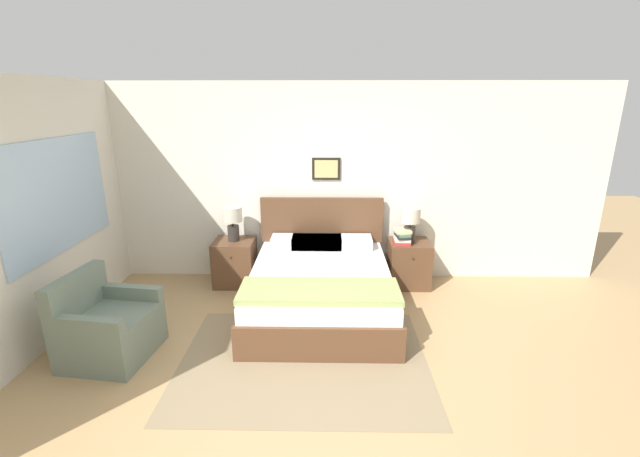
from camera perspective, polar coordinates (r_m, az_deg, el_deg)
name	(u,v)px	position (r m, az deg, el deg)	size (l,w,h in m)	color
ground_plane	(306,413)	(3.69, -1.88, -23.39)	(16.00, 16.00, 0.00)	tan
wall_back	(315,184)	(5.71, -0.62, 5.99)	(7.66, 0.09, 2.60)	silver
wall_left	(53,209)	(5.17, -32.08, 2.26)	(0.08, 5.17, 2.60)	silver
area_rug_main	(304,360)	(4.25, -2.18, -17.13)	(2.33, 1.81, 0.01)	#897556
bed	(320,286)	(5.00, 0.06, -7.69)	(1.62, 2.04, 1.14)	brown
armchair	(107,328)	(4.65, -26.51, -11.81)	(0.81, 0.85, 0.83)	slate
nightstand_near_window	(235,262)	(5.81, -11.28, -4.43)	(0.52, 0.51, 0.60)	brown
nightstand_by_door	(409,263)	(5.78, 11.73, -4.58)	(0.52, 0.51, 0.60)	brown
table_lamp_near_window	(233,220)	(5.64, -11.57, 1.17)	(0.25, 0.25, 0.45)	#2D2823
table_lamp_by_door	(410,220)	(5.60, 11.94, 1.06)	(0.25, 0.25, 0.45)	#2D2823
book_thick_bottom	(402,241)	(5.60, 10.84, -1.70)	(0.21, 0.27, 0.04)	#B7332D
book_hardcover_middle	(402,238)	(5.59, 10.86, -1.30)	(0.20, 0.26, 0.04)	silver
book_novel_upper	(402,236)	(5.58, 10.88, -0.95)	(0.18, 0.29, 0.03)	#232328
book_slim_near_top	(402,233)	(5.57, 10.90, -0.63)	(0.19, 0.30, 0.03)	#4C7551
book_paperback_top	(402,231)	(5.56, 10.92, -0.30)	(0.23, 0.25, 0.04)	beige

